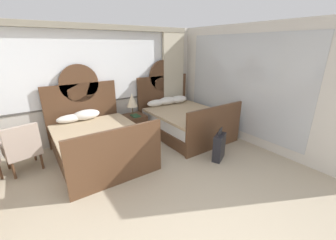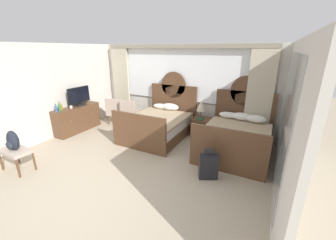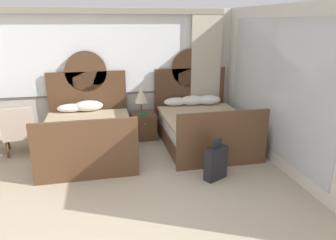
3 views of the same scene
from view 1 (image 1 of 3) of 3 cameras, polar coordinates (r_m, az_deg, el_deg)
The scene contains 9 objects.
wall_back_window at distance 5.41m, azimuth -20.58°, elevation 9.80°, with size 5.97×0.22×2.70m.
wall_right_mirror at distance 5.28m, azimuth 21.55°, elevation 8.37°, with size 0.08×4.67×2.70m.
bed_near_window at distance 4.64m, azimuth -18.24°, elevation -5.29°, with size 1.63×2.14×1.85m.
bed_near_mirror at distance 5.63m, azimuth 4.16°, elevation 0.11°, with size 1.63×2.14×1.85m.
nightstand_between_beds at distance 5.57m, azimuth -8.90°, elevation -1.44°, with size 0.51×0.54×0.56m.
table_lamp_on_nightstand at distance 5.36m, azimuth -9.59°, elevation 5.18°, with size 0.27×0.27×0.56m.
book_on_nightstand at distance 5.38m, azimuth -8.69°, elevation 1.13°, with size 0.18×0.26×0.03m.
armchair_by_window_left at distance 4.73m, azimuth -34.41°, elevation -5.96°, with size 0.65×0.65×0.93m.
suitcase_on_floor at distance 4.51m, azimuth 13.49°, elevation -7.00°, with size 0.41×0.32×0.68m.
Camera 1 is at (-1.32, -1.12, 2.25)m, focal length 22.82 mm.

